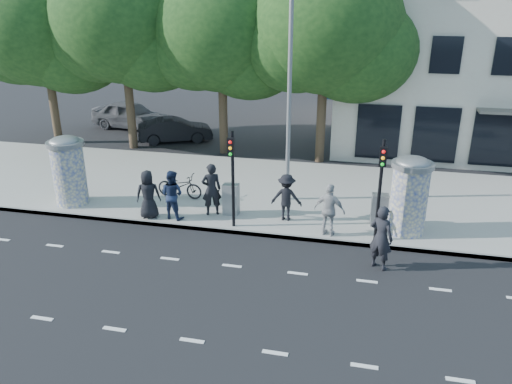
% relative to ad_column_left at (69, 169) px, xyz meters
% --- Properties ---
extents(ground, '(120.00, 120.00, 0.00)m').
position_rel_ad_column_left_xyz_m(ground, '(7.20, -4.50, -1.54)').
color(ground, black).
rests_on(ground, ground).
extents(sidewalk, '(40.00, 8.00, 0.15)m').
position_rel_ad_column_left_xyz_m(sidewalk, '(7.20, 3.00, -1.46)').
color(sidewalk, gray).
rests_on(sidewalk, ground).
extents(curb, '(40.00, 0.10, 0.16)m').
position_rel_ad_column_left_xyz_m(curb, '(7.20, -0.95, -1.46)').
color(curb, slate).
rests_on(curb, ground).
extents(lane_dash_near, '(32.00, 0.12, 0.01)m').
position_rel_ad_column_left_xyz_m(lane_dash_near, '(7.20, -6.70, -1.53)').
color(lane_dash_near, silver).
rests_on(lane_dash_near, ground).
extents(lane_dash_far, '(32.00, 0.12, 0.01)m').
position_rel_ad_column_left_xyz_m(lane_dash_far, '(7.20, -3.10, -1.53)').
color(lane_dash_far, silver).
rests_on(lane_dash_far, ground).
extents(ad_column_left, '(1.36, 1.36, 2.65)m').
position_rel_ad_column_left_xyz_m(ad_column_left, '(0.00, 0.00, 0.00)').
color(ad_column_left, beige).
rests_on(ad_column_left, sidewalk).
extents(ad_column_right, '(1.36, 1.36, 2.65)m').
position_rel_ad_column_left_xyz_m(ad_column_right, '(12.40, 0.20, 0.00)').
color(ad_column_right, beige).
rests_on(ad_column_right, sidewalk).
extents(traffic_pole_near, '(0.22, 0.31, 3.40)m').
position_rel_ad_column_left_xyz_m(traffic_pole_near, '(6.60, -0.71, 0.69)').
color(traffic_pole_near, black).
rests_on(traffic_pole_near, sidewalk).
extents(traffic_pole_far, '(0.22, 0.31, 3.40)m').
position_rel_ad_column_left_xyz_m(traffic_pole_far, '(11.40, -0.71, 0.69)').
color(traffic_pole_far, black).
rests_on(traffic_pole_far, sidewalk).
extents(street_lamp, '(0.25, 0.93, 8.00)m').
position_rel_ad_column_left_xyz_m(street_lamp, '(8.00, 2.13, 3.26)').
color(street_lamp, slate).
rests_on(street_lamp, sidewalk).
extents(tree_far_left, '(7.20, 7.20, 9.26)m').
position_rel_ad_column_left_xyz_m(tree_far_left, '(-5.80, 8.00, 4.65)').
color(tree_far_left, '#38281C').
rests_on(tree_far_left, ground).
extents(tree_mid_left, '(7.20, 7.20, 9.57)m').
position_rel_ad_column_left_xyz_m(tree_mid_left, '(-1.30, 8.00, 4.96)').
color(tree_mid_left, '#38281C').
rests_on(tree_mid_left, ground).
extents(tree_near_left, '(6.80, 6.80, 8.97)m').
position_rel_ad_column_left_xyz_m(tree_near_left, '(3.70, 8.20, 4.53)').
color(tree_near_left, '#38281C').
rests_on(tree_near_left, ground).
extents(tree_center, '(7.00, 7.00, 9.30)m').
position_rel_ad_column_left_xyz_m(tree_center, '(8.70, 7.80, 4.77)').
color(tree_center, '#38281C').
rests_on(tree_center, ground).
extents(ped_a, '(1.00, 0.83, 1.76)m').
position_rel_ad_column_left_xyz_m(ped_a, '(3.45, -0.60, -0.51)').
color(ped_a, black).
rests_on(ped_a, sidewalk).
extents(ped_b, '(0.84, 0.72, 1.94)m').
position_rel_ad_column_left_xyz_m(ped_b, '(5.57, 0.15, -0.42)').
color(ped_b, black).
rests_on(ped_b, sidewalk).
extents(ped_c, '(0.99, 0.84, 1.78)m').
position_rel_ad_column_left_xyz_m(ped_c, '(4.29, -0.45, -0.50)').
color(ped_c, '#19243F').
rests_on(ped_c, sidewalk).
extents(ped_d, '(1.10, 0.64, 1.70)m').
position_rel_ad_column_left_xyz_m(ped_d, '(8.28, 0.29, -0.54)').
color(ped_d, black).
rests_on(ped_d, sidewalk).
extents(ped_e, '(1.17, 0.85, 1.80)m').
position_rel_ad_column_left_xyz_m(ped_e, '(9.87, -0.63, -0.49)').
color(ped_e, '#9E9FA1').
rests_on(ped_e, sidewalk).
extents(man_road, '(0.87, 0.78, 2.00)m').
position_rel_ad_column_left_xyz_m(man_road, '(11.51, -2.22, -0.54)').
color(man_road, black).
rests_on(man_road, ground).
extents(bicycle, '(0.80, 1.92, 0.98)m').
position_rel_ad_column_left_xyz_m(bicycle, '(3.84, 1.45, -0.90)').
color(bicycle, black).
rests_on(bicycle, sidewalk).
extents(cabinet_left, '(0.57, 0.42, 1.16)m').
position_rel_ad_column_left_xyz_m(cabinet_left, '(6.25, 0.32, -0.81)').
color(cabinet_left, gray).
rests_on(cabinet_left, sidewalk).
extents(cabinet_right, '(0.57, 0.43, 1.15)m').
position_rel_ad_column_left_xyz_m(cabinet_right, '(11.50, 0.52, -0.82)').
color(cabinet_right, slate).
rests_on(cabinet_right, sidewalk).
extents(car_left, '(2.59, 5.07, 1.65)m').
position_rel_ad_column_left_xyz_m(car_left, '(-3.28, 11.89, -0.71)').
color(car_left, '#4B4B51').
rests_on(car_left, ground).
extents(car_mid, '(2.98, 4.26, 1.33)m').
position_rel_ad_column_left_xyz_m(car_mid, '(0.47, 9.63, -0.87)').
color(car_mid, black).
rests_on(car_mid, ground).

